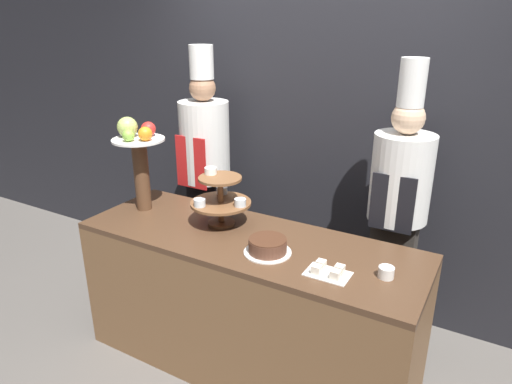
{
  "coord_description": "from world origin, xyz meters",
  "views": [
    {
      "loc": [
        1.22,
        -1.68,
        2.06
      ],
      "look_at": [
        0.0,
        0.45,
        1.13
      ],
      "focal_mm": 32.0,
      "sensor_mm": 36.0,
      "label": 1
    }
  ],
  "objects_px": {
    "tiered_stand": "(220,197)",
    "cake_round": "(268,246)",
    "cake_square_tray": "(328,271)",
    "chef_center_left": "(398,205)",
    "chef_left": "(205,164)",
    "cup_white": "(386,272)",
    "fruit_pedestal": "(138,151)"
  },
  "relations": [
    {
      "from": "cake_round",
      "to": "cake_square_tray",
      "type": "xyz_separation_m",
      "value": [
        0.36,
        -0.05,
        -0.02
      ]
    },
    {
      "from": "tiered_stand",
      "to": "cup_white",
      "type": "xyz_separation_m",
      "value": [
        1.05,
        -0.12,
        -0.15
      ]
    },
    {
      "from": "cup_white",
      "to": "chef_center_left",
      "type": "xyz_separation_m",
      "value": [
        -0.12,
        0.67,
        0.09
      ]
    },
    {
      "from": "fruit_pedestal",
      "to": "cup_white",
      "type": "distance_m",
      "value": 1.68
    },
    {
      "from": "cup_white",
      "to": "chef_center_left",
      "type": "height_order",
      "value": "chef_center_left"
    },
    {
      "from": "tiered_stand",
      "to": "cake_square_tray",
      "type": "distance_m",
      "value": 0.84
    },
    {
      "from": "fruit_pedestal",
      "to": "cake_round",
      "type": "bearing_deg",
      "value": -7.72
    },
    {
      "from": "cake_round",
      "to": "cup_white",
      "type": "distance_m",
      "value": 0.62
    },
    {
      "from": "tiered_stand",
      "to": "chef_center_left",
      "type": "bearing_deg",
      "value": 30.31
    },
    {
      "from": "cake_square_tray",
      "to": "chef_left",
      "type": "distance_m",
      "value": 1.52
    },
    {
      "from": "cup_white",
      "to": "cake_round",
      "type": "bearing_deg",
      "value": -173.84
    },
    {
      "from": "tiered_stand",
      "to": "chef_left",
      "type": "height_order",
      "value": "chef_left"
    },
    {
      "from": "cake_square_tray",
      "to": "chef_center_left",
      "type": "xyz_separation_m",
      "value": [
        0.14,
        0.78,
        0.1
      ]
    },
    {
      "from": "chef_left",
      "to": "cake_square_tray",
      "type": "bearing_deg",
      "value": -31.12
    },
    {
      "from": "cake_round",
      "to": "chef_left",
      "type": "distance_m",
      "value": 1.19
    },
    {
      "from": "tiered_stand",
      "to": "chef_center_left",
      "type": "distance_m",
      "value": 1.08
    },
    {
      "from": "cup_white",
      "to": "chef_left",
      "type": "distance_m",
      "value": 1.69
    },
    {
      "from": "fruit_pedestal",
      "to": "cake_square_tray",
      "type": "height_order",
      "value": "fruit_pedestal"
    },
    {
      "from": "chef_left",
      "to": "chef_center_left",
      "type": "bearing_deg",
      "value": 0.0
    },
    {
      "from": "tiered_stand",
      "to": "cake_round",
      "type": "distance_m",
      "value": 0.49
    },
    {
      "from": "cake_round",
      "to": "chef_center_left",
      "type": "height_order",
      "value": "chef_center_left"
    },
    {
      "from": "cake_round",
      "to": "chef_center_left",
      "type": "xyz_separation_m",
      "value": [
        0.5,
        0.73,
        0.08
      ]
    },
    {
      "from": "tiered_stand",
      "to": "chef_left",
      "type": "relative_size",
      "value": 0.19
    },
    {
      "from": "tiered_stand",
      "to": "cup_white",
      "type": "bearing_deg",
      "value": -6.66
    },
    {
      "from": "tiered_stand",
      "to": "chef_center_left",
      "type": "xyz_separation_m",
      "value": [
        0.93,
        0.55,
        -0.05
      ]
    },
    {
      "from": "tiered_stand",
      "to": "chef_center_left",
      "type": "height_order",
      "value": "chef_center_left"
    },
    {
      "from": "cake_square_tray",
      "to": "chef_left",
      "type": "relative_size",
      "value": 0.11
    },
    {
      "from": "cake_round",
      "to": "cake_square_tray",
      "type": "relative_size",
      "value": 1.19
    },
    {
      "from": "tiered_stand",
      "to": "fruit_pedestal",
      "type": "height_order",
      "value": "fruit_pedestal"
    },
    {
      "from": "tiered_stand",
      "to": "cake_square_tray",
      "type": "relative_size",
      "value": 1.69
    },
    {
      "from": "cake_square_tray",
      "to": "chef_left",
      "type": "bearing_deg",
      "value": 148.88
    },
    {
      "from": "cup_white",
      "to": "cake_square_tray",
      "type": "bearing_deg",
      "value": -155.91
    }
  ]
}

